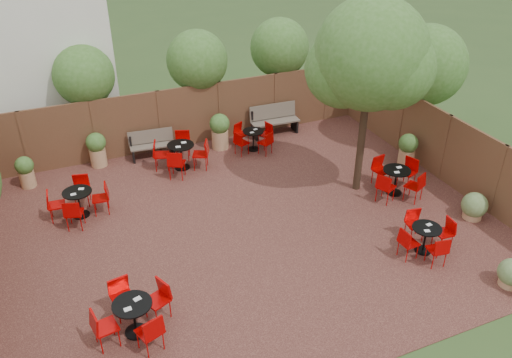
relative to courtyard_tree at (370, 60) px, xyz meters
name	(u,v)px	position (x,y,z in m)	size (l,w,h in m)	color
ground	(251,224)	(-3.42, -0.43, -3.75)	(80.00, 80.00, 0.00)	#354F23
courtyard_paving	(251,224)	(-3.42, -0.43, -3.74)	(12.00, 10.00, 0.02)	#3C1C18
fence_back	(191,116)	(-3.42, 4.57, -2.75)	(12.00, 0.08, 2.00)	#54311F
fence_right	(445,148)	(2.58, -0.43, -2.75)	(0.08, 10.00, 2.00)	#54311F
neighbour_building	(16,13)	(-7.92, 7.57, 0.25)	(5.00, 4.00, 8.00)	silver
overhang_foliage	(167,106)	(-4.81, 1.74, -1.09)	(15.62, 10.40, 2.45)	#396520
courtyard_tree	(370,60)	(0.00, 0.00, 0.00)	(2.94, 2.87, 5.32)	black
park_bench_left	(152,144)	(-4.83, 4.19, -3.29)	(1.42, 0.57, 0.86)	brown
park_bench_right	(274,119)	(-0.63, 4.20, -3.20)	(1.67, 0.59, 1.02)	brown
bistro_tables	(238,196)	(-3.48, 0.30, -3.30)	(9.75, 7.81, 0.91)	black
planters	(204,146)	(-3.47, 3.15, -3.14)	(11.17, 4.30, 1.17)	tan
low_shrubs	(500,246)	(1.34, -3.93, -3.40)	(1.74, 3.28, 0.72)	tan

